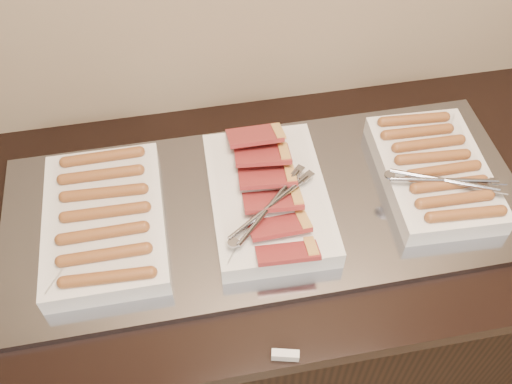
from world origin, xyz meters
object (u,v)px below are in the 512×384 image
Objects in this scene: counter at (267,300)px; dish_right at (435,172)px; warming_tray at (266,207)px; dish_center at (268,197)px; dish_left at (105,220)px.

dish_right is at bearing -0.58° from counter.
dish_right reaches higher than counter.
counter is 0.46m from warming_tray.
counter is 1.72× the size of warming_tray.
dish_right is at bearing -0.57° from warming_tray.
counter is 5.02× the size of dish_center.
dish_right is at bearing 1.65° from dish_center.
dish_center reaches higher than dish_left.
warming_tray is 0.40m from dish_right.
counter is 0.64m from dish_right.
warming_tray is 3.26× the size of dish_right.
warming_tray is 2.93× the size of dish_center.
counter is 5.29× the size of dish_left.
dish_left is 0.76m from dish_right.
dish_center reaches higher than dish_right.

